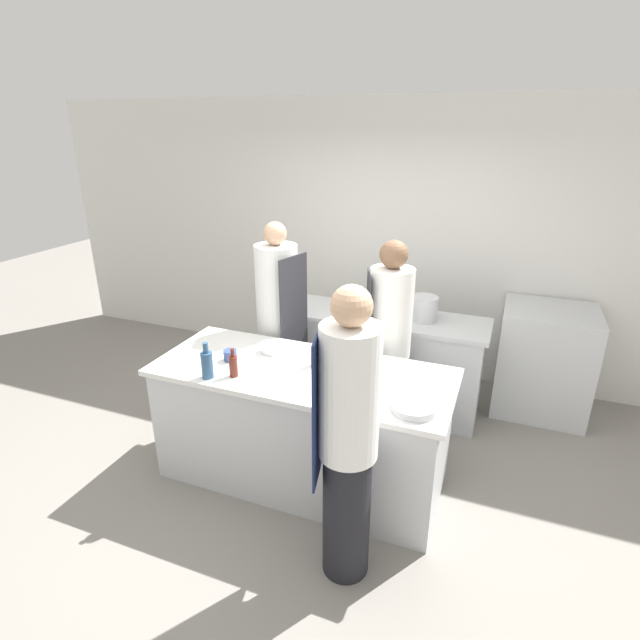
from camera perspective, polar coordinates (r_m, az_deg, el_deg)
ground_plane at (r=4.06m, az=-1.90°, el=-17.18°), size 16.00×16.00×0.00m
wall_back at (r=5.31m, az=7.16°, el=9.04°), size 8.00×0.06×2.80m
prep_counter at (r=3.79m, az=-1.99°, el=-11.79°), size 2.14×0.89×0.91m
pass_counter at (r=4.75m, az=7.07°, el=-4.59°), size 1.88×0.59×0.91m
oven_range at (r=5.06m, az=24.19°, el=-4.24°), size 0.81×0.72×1.00m
chef_at_prep_near at (r=2.82m, az=3.17°, el=-13.58°), size 0.37×0.35×1.82m
chef_at_stove at (r=4.31m, az=-4.78°, el=-0.70°), size 0.41×0.39×1.81m
chef_at_pass_far at (r=4.05m, az=7.82°, el=-2.92°), size 0.40×0.39×1.73m
bottle_olive_oil at (r=3.50m, az=-12.79°, el=-4.92°), size 0.08×0.08×0.26m
bottle_vinegar at (r=3.58m, az=-0.60°, el=-4.20°), size 0.06×0.06×0.19m
bottle_wine at (r=3.49m, az=-9.87°, el=-5.13°), size 0.06×0.06×0.21m
bowl_mixing_large at (r=3.12m, az=10.69°, el=-9.78°), size 0.28×0.28×0.05m
bowl_prep_small at (r=3.83m, az=-5.56°, el=-3.18°), size 0.17×0.17×0.07m
cup at (r=3.74m, az=-10.22°, el=-3.99°), size 0.10×0.10×0.08m
stockpot at (r=4.48m, az=11.80°, el=1.30°), size 0.24×0.24×0.22m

